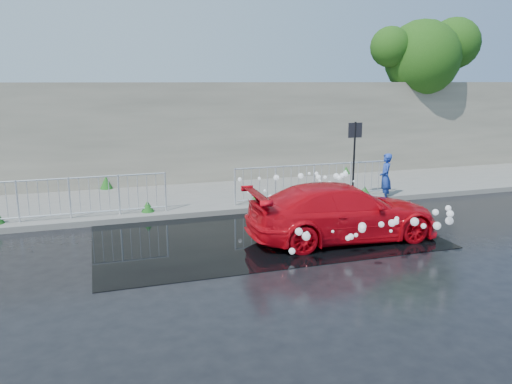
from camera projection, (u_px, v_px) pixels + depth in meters
ground at (254, 248)px, 11.32m from camera, size 90.00×90.00×0.00m
pavement at (206, 197)px, 15.94m from camera, size 30.00×4.00×0.15m
curb at (221, 212)px, 14.08m from camera, size 30.00×0.25×0.16m
retaining_wall at (191, 133)px, 17.59m from camera, size 30.00×0.60×3.50m
puddle at (261, 233)px, 12.39m from camera, size 8.00×5.00×0.01m
sign_post at (354, 148)px, 15.09m from camera, size 0.45×0.06×2.50m
tree at (426, 55)px, 20.09m from camera, size 4.83×3.03×6.24m
railing_left at (70, 197)px, 13.06m from camera, size 5.05×0.05×1.10m
railing_right at (314, 180)px, 15.17m from camera, size 5.05×0.05×1.10m
weeds at (189, 193)px, 15.28m from camera, size 12.17×3.93×0.43m
water_spray at (342, 203)px, 12.35m from camera, size 3.59×5.56×1.02m
red_car at (343, 212)px, 11.81m from camera, size 4.66×2.02×1.34m
person at (385, 178)px, 15.52m from camera, size 0.56×0.65×1.51m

